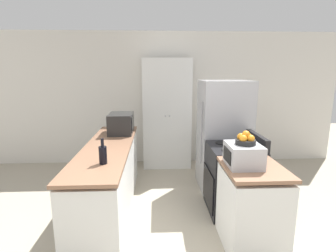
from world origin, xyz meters
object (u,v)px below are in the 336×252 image
object	(u,v)px
pantry_cabinet	(167,114)
fruit_bowl	(246,139)
microwave	(121,123)
toaster_oven	(243,155)
refrigerator	(223,135)
wine_bottle	(103,154)
stove	(233,178)

from	to	relation	value
pantry_cabinet	fruit_bowl	distance (m)	2.57
pantry_cabinet	microwave	xyz separation A→B (m)	(-0.76, -0.92, 0.00)
toaster_oven	fruit_bowl	size ratio (longest dim) A/B	1.85
refrigerator	microwave	distance (m)	1.62
toaster_oven	wine_bottle	bearing A→B (deg)	174.77
toaster_oven	fruit_bowl	bearing A→B (deg)	-35.06
pantry_cabinet	toaster_oven	xyz separation A→B (m)	(0.67, -2.46, -0.04)
refrigerator	wine_bottle	world-z (taller)	refrigerator
microwave	toaster_oven	world-z (taller)	microwave
microwave	fruit_bowl	world-z (taller)	fruit_bowl
wine_bottle	fruit_bowl	xyz separation A→B (m)	(1.46, -0.14, 0.18)
wine_bottle	refrigerator	bearing A→B (deg)	39.28
microwave	toaster_oven	bearing A→B (deg)	-47.15
wine_bottle	fruit_bowl	world-z (taller)	fruit_bowl
refrigerator	pantry_cabinet	bearing A→B (deg)	130.14
refrigerator	fruit_bowl	bearing A→B (deg)	-96.37
refrigerator	microwave	world-z (taller)	refrigerator
pantry_cabinet	toaster_oven	distance (m)	2.55
microwave	wine_bottle	xyz separation A→B (m)	(-0.02, -1.41, -0.05)
microwave	fruit_bowl	xyz separation A→B (m)	(1.44, -1.55, 0.13)
stove	toaster_oven	size ratio (longest dim) A/B	2.79
stove	refrigerator	size ratio (longest dim) A/B	0.61
pantry_cabinet	refrigerator	bearing A→B (deg)	-49.86
microwave	pantry_cabinet	bearing A→B (deg)	50.50
wine_bottle	fruit_bowl	bearing A→B (deg)	-5.50
refrigerator	fruit_bowl	xyz separation A→B (m)	(-0.16, -1.47, 0.32)
refrigerator	wine_bottle	xyz separation A→B (m)	(-1.62, -1.33, 0.14)
stove	wine_bottle	bearing A→B (deg)	-160.35
toaster_oven	stove	bearing A→B (deg)	79.61
stove	fruit_bowl	bearing A→B (deg)	-99.36
microwave	fruit_bowl	distance (m)	2.12
pantry_cabinet	stove	size ratio (longest dim) A/B	1.99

